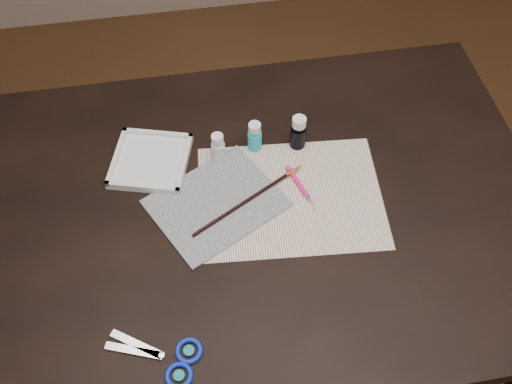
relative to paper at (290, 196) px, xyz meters
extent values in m
cube|color=#422614|center=(-0.08, -0.01, -0.76)|extent=(3.50, 3.50, 0.02)
cube|color=black|center=(-0.08, -0.01, -0.38)|extent=(1.30, 0.90, 0.75)
cube|color=white|center=(0.00, 0.00, 0.00)|extent=(0.43, 0.34, 0.00)
cube|color=black|center=(-0.17, 0.01, 0.00)|extent=(0.34, 0.31, 0.00)
cylinder|color=white|center=(-0.14, 0.14, 0.04)|extent=(0.04, 0.04, 0.08)
cylinder|color=#1FC1CD|center=(-0.06, 0.15, 0.04)|extent=(0.04, 0.04, 0.08)
cylinder|color=black|center=(0.05, 0.15, 0.04)|extent=(0.05, 0.05, 0.09)
cube|color=white|center=(-0.30, 0.15, 0.01)|extent=(0.21, 0.21, 0.02)
camera|label=1|loc=(-0.20, -0.72, 1.04)|focal=40.00mm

